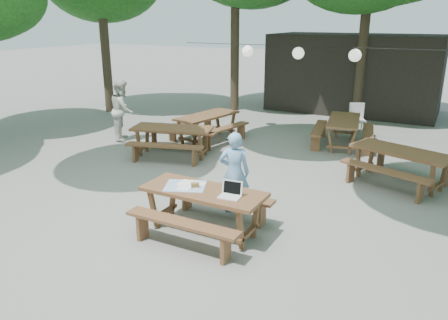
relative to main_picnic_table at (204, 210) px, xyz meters
name	(u,v)px	position (x,y,z in m)	size (l,w,h in m)	color
ground	(196,208)	(-0.62, 0.76, -0.39)	(80.00, 80.00, 0.00)	slate
pavilion	(354,73)	(-0.12, 11.26, 1.01)	(6.00, 3.00, 2.80)	black
main_picnic_table	(204,210)	(0.00, 0.00, 0.00)	(2.00, 1.58, 0.75)	#4F321B
picnic_table_nw	(173,141)	(-2.83, 3.23, 0.00)	(2.26, 2.05, 0.75)	#4F321B
picnic_table_ne	(400,166)	(2.51, 3.85, 0.00)	(2.31, 2.11, 0.75)	#4F321B
picnic_table_far_w	(207,127)	(-2.81, 4.94, 0.00)	(1.92, 2.17, 0.75)	#4F321B
picnic_table_far_e	(343,132)	(0.76, 6.20, 0.00)	(1.89, 2.15, 0.75)	#4F321B
woman	(234,173)	(0.07, 0.97, 0.36)	(0.54, 0.36, 1.49)	#7EAFE5
second_person	(123,110)	(-5.00, 3.91, 0.47)	(0.83, 0.65, 1.72)	silver
plastic_chair	(357,125)	(0.80, 7.83, -0.13)	(0.58, 0.58, 0.90)	silver
laptop	(231,193)	(0.51, -0.03, 0.42)	(0.35, 0.29, 0.24)	white
tabletop_clutter	(187,186)	(-0.31, 0.01, 0.37)	(0.81, 0.76, 0.08)	#3C7DCD
paper_lanterns	(299,53)	(-0.81, 6.76, 2.02)	(9.00, 0.34, 0.38)	black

